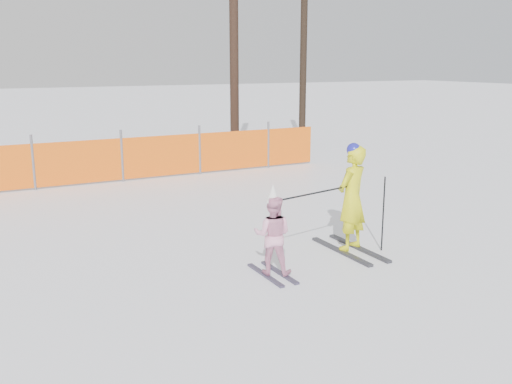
# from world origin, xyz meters

# --- Properties ---
(ground) EXTENTS (120.00, 120.00, 0.00)m
(ground) POSITION_xyz_m (0.00, 0.00, 0.00)
(ground) COLOR white
(ground) RESTS_ON ground
(adult) EXTENTS (0.68, 1.44, 1.67)m
(adult) POSITION_xyz_m (1.42, 0.12, 0.83)
(adult) COLOR black
(adult) RESTS_ON ground
(child) EXTENTS (0.66, 0.93, 1.26)m
(child) POSITION_xyz_m (-0.12, -0.21, 0.57)
(child) COLOR black
(child) RESTS_ON ground
(ski_poles) EXTENTS (1.88, 0.30, 1.15)m
(ski_poles) POSITION_xyz_m (1.22, -0.06, 0.82)
(ski_poles) COLOR black
(ski_poles) RESTS_ON ground
(safety_fence) EXTENTS (15.39, 0.06, 1.25)m
(safety_fence) POSITION_xyz_m (-2.68, 6.86, 0.56)
(safety_fence) COLOR #595960
(safety_fence) RESTS_ON ground
(tree_trunks) EXTENTS (3.54, 1.58, 6.18)m
(tree_trunks) POSITION_xyz_m (5.18, 9.81, 2.93)
(tree_trunks) COLOR black
(tree_trunks) RESTS_ON ground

